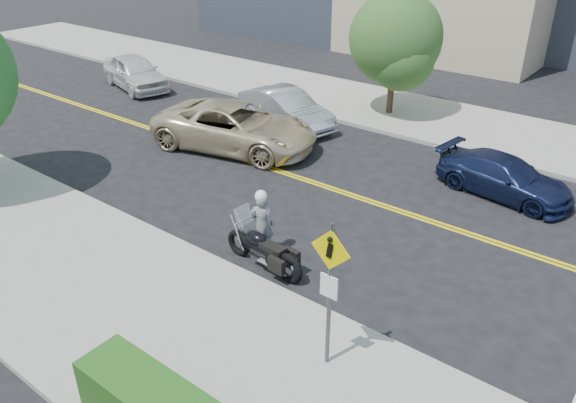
# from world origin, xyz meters

# --- Properties ---
(ground_plane) EXTENTS (120.00, 120.00, 0.00)m
(ground_plane) POSITION_xyz_m (0.00, 0.00, 0.00)
(ground_plane) COLOR black
(ground_plane) RESTS_ON ground
(sidewalk_near) EXTENTS (60.00, 5.00, 0.15)m
(sidewalk_near) POSITION_xyz_m (0.00, -7.50, 0.07)
(sidewalk_near) COLOR #9E9B91
(sidewalk_near) RESTS_ON ground_plane
(sidewalk_far) EXTENTS (60.00, 5.00, 0.15)m
(sidewalk_far) POSITION_xyz_m (0.00, 7.50, 0.07)
(sidewalk_far) COLOR #9E9B91
(sidewalk_far) RESTS_ON ground_plane
(pedestrian_sign) EXTENTS (0.78, 0.08, 3.00)m
(pedestrian_sign) POSITION_xyz_m (4.20, -6.31, 1.96)
(pedestrian_sign) COLOR #4C4C51
(pedestrian_sign) RESTS_ON sidewalk_near
(motorcyclist) EXTENTS (0.72, 0.65, 1.75)m
(motorcyclist) POSITION_xyz_m (0.72, -4.03, 0.87)
(motorcyclist) COLOR silver
(motorcyclist) RESTS_ON ground
(motorcycle) EXTENTS (2.36, 0.88, 1.41)m
(motorcycle) POSITION_xyz_m (1.15, -4.49, 0.70)
(motorcycle) COLOR black
(motorcycle) RESTS_ON ground
(suv) EXTENTS (6.28, 3.97, 1.62)m
(suv) POSITION_xyz_m (-4.39, 0.59, 0.81)
(suv) COLOR beige
(suv) RESTS_ON ground
(parked_car_white) EXTENTS (4.82, 3.02, 1.53)m
(parked_car_white) POSITION_xyz_m (-13.08, 3.17, 0.77)
(parked_car_white) COLOR white
(parked_car_white) RESTS_ON ground
(parked_car_silver) EXTENTS (4.57, 2.46, 1.43)m
(parked_car_silver) POSITION_xyz_m (-4.35, 3.43, 0.72)
(parked_car_silver) COLOR #B6B9BE
(parked_car_silver) RESTS_ON ground
(parked_car_blue) EXTENTS (4.24, 2.20, 1.17)m
(parked_car_blue) POSITION_xyz_m (4.35, 2.80, 0.59)
(parked_car_blue) COLOR #162044
(parked_car_blue) RESTS_ON ground
(tree_far_a) EXTENTS (3.61, 3.61, 4.93)m
(tree_far_a) POSITION_xyz_m (-1.76, 7.02, 3.12)
(tree_far_a) COLOR #382619
(tree_far_a) RESTS_ON ground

